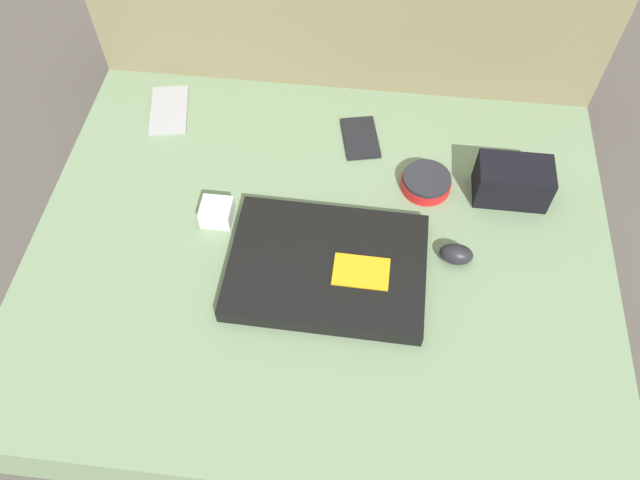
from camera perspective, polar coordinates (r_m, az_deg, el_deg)
ground_plane at (r=1.17m, az=0.00°, el=-4.14°), size 8.00×8.00×0.00m
couch_seat at (r=1.11m, az=0.00°, el=-2.46°), size 0.99×0.79×0.13m
couch_backrest at (r=1.32m, az=2.64°, el=20.29°), size 0.99×0.20×0.49m
laptop at (r=1.02m, az=0.69°, el=-2.45°), size 0.32×0.24×0.03m
computer_mouse at (r=1.06m, az=12.34°, el=-1.07°), size 0.06×0.04×0.03m
speaker_puck at (r=1.14m, az=9.68°, el=5.23°), size 0.09×0.09×0.03m
phone_silver at (r=1.21m, az=3.72°, el=9.29°), size 0.09×0.12×0.01m
phone_black at (r=1.30m, az=-13.62°, el=11.49°), size 0.09×0.14×0.01m
camera_pouch at (r=1.15m, az=17.21°, el=5.15°), size 0.13×0.08×0.07m
charger_brick at (r=1.09m, az=-9.41°, el=2.51°), size 0.05×0.05×0.04m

